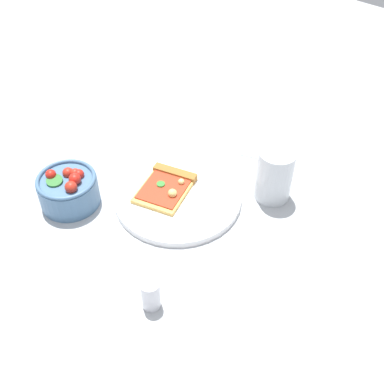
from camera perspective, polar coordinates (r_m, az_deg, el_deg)
ground_plane at (r=0.97m, az=-2.32°, el=-1.40°), size 2.40×2.40×0.00m
plate at (r=0.97m, az=-1.51°, el=-0.72°), size 0.26×0.26×0.01m
pizza_slice_main at (r=0.98m, az=-3.02°, el=0.73°), size 0.14×0.12×0.02m
salad_bowl at (r=0.98m, az=-14.63°, el=0.35°), size 0.12×0.12×0.08m
soda_glass at (r=0.96m, az=9.85°, el=1.82°), size 0.07×0.07×0.11m
paper_napkin at (r=1.14m, az=8.92°, el=6.35°), size 0.19×0.16×0.00m
pepper_shaker at (r=0.79m, az=-5.01°, el=-11.93°), size 0.03×0.03×0.07m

